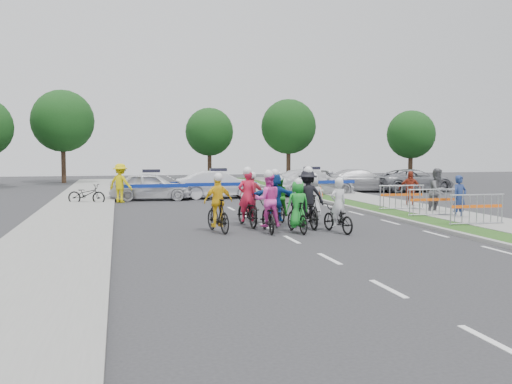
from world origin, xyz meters
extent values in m
plane|color=#28282B|center=(0.00, 0.00, 0.00)|extent=(90.00, 90.00, 0.00)
cube|color=gray|center=(5.10, 5.00, 0.06)|extent=(0.20, 60.00, 0.12)
cube|color=#264817|center=(5.80, 5.00, 0.06)|extent=(1.20, 60.00, 0.11)
cube|color=gray|center=(7.60, 5.00, 0.07)|extent=(2.40, 60.00, 0.13)
cube|color=gray|center=(-6.50, 5.00, 0.07)|extent=(3.00, 60.00, 0.13)
imported|color=black|center=(1.82, 1.07, 0.45)|extent=(0.86, 1.77, 0.89)
imported|color=silver|center=(1.82, 1.02, 0.92)|extent=(0.59, 0.44, 1.48)
sphere|color=white|center=(1.82, 0.97, 1.60)|extent=(0.26, 0.26, 0.26)
imported|color=black|center=(0.58, 1.31, 0.49)|extent=(0.58, 1.65, 0.97)
imported|color=#1B962B|center=(0.58, 1.26, 0.91)|extent=(0.75, 0.52, 1.46)
sphere|color=white|center=(0.58, 1.21, 1.58)|extent=(0.25, 0.25, 0.25)
imported|color=black|center=(-0.27, 1.69, 0.51)|extent=(0.82, 1.97, 1.01)
imported|color=#F143B6|center=(-0.27, 1.64, 1.02)|extent=(0.87, 0.70, 1.68)
sphere|color=white|center=(-0.27, 1.59, 1.82)|extent=(0.29, 0.29, 0.29)
imported|color=black|center=(-1.80, 1.99, 0.54)|extent=(0.86, 1.85, 1.07)
imported|color=yellow|center=(-1.80, 1.94, 0.98)|extent=(1.00, 0.58, 1.61)
sphere|color=white|center=(-1.80, 1.89, 1.73)|extent=(0.28, 0.28, 0.28)
imported|color=black|center=(1.27, 2.39, 0.53)|extent=(0.70, 2.00, 1.05)
imported|color=black|center=(1.27, 2.34, 1.06)|extent=(1.13, 0.65, 1.75)
sphere|color=white|center=(1.27, 2.29, 1.89)|extent=(0.30, 0.30, 0.30)
imported|color=black|center=(0.31, 3.05, 0.55)|extent=(0.73, 1.89, 1.11)
imported|color=#154AA4|center=(0.31, 3.00, 1.01)|extent=(1.59, 0.66, 1.66)
sphere|color=white|center=(0.31, 2.95, 1.80)|extent=(0.29, 0.29, 0.29)
imported|color=black|center=(-0.61, 3.16, 0.52)|extent=(0.86, 2.03, 1.04)
imported|color=red|center=(-0.61, 3.11, 1.04)|extent=(0.66, 0.47, 1.73)
sphere|color=white|center=(-0.61, 3.06, 1.87)|extent=(0.30, 0.30, 0.30)
imported|color=black|center=(1.88, 3.56, 0.51)|extent=(0.72, 1.73, 1.01)
imported|color=silver|center=(1.88, 3.51, 0.94)|extent=(0.81, 0.59, 1.52)
sphere|color=white|center=(1.88, 3.46, 1.64)|extent=(0.26, 0.26, 0.26)
imported|color=black|center=(0.84, 4.36, 0.43)|extent=(0.63, 1.64, 0.85)
imported|color=#157816|center=(0.84, 4.31, 0.89)|extent=(0.71, 0.56, 1.42)
sphere|color=white|center=(0.84, 4.26, 1.53)|extent=(0.25, 0.25, 0.25)
imported|color=black|center=(-0.12, 4.52, 0.51)|extent=(0.51, 1.72, 1.03)
imported|color=#D83C50|center=(-0.12, 4.47, 0.95)|extent=(0.91, 0.39, 1.54)
sphere|color=white|center=(-0.12, 4.42, 1.67)|extent=(0.27, 0.27, 0.27)
imported|color=silver|center=(-3.15, 14.37, 0.72)|extent=(4.38, 2.19, 1.43)
imported|color=silver|center=(0.43, 14.71, 0.73)|extent=(4.46, 1.66, 1.46)
imported|color=silver|center=(5.93, 15.30, 0.74)|extent=(5.36, 2.76, 1.49)
imported|color=#B0B1B6|center=(9.92, 17.31, 0.70)|extent=(4.99, 2.38, 1.41)
imported|color=gray|center=(13.17, 16.72, 0.70)|extent=(5.16, 2.57, 1.40)
imported|color=navy|center=(7.39, 3.03, 0.83)|extent=(0.66, 0.50, 1.65)
imported|color=#56565B|center=(7.69, 4.99, 0.92)|extent=(1.10, 1.01, 1.84)
imported|color=maroon|center=(7.81, 7.46, 0.83)|extent=(1.04, 0.84, 1.65)
imported|color=#D9C30B|center=(-4.70, 13.28, 0.96)|extent=(1.43, 1.29, 1.92)
cube|color=#F24C0C|center=(3.80, 9.17, 0.01)|extent=(0.40, 0.40, 0.03)
cone|color=#F24C0C|center=(3.80, 9.17, 0.35)|extent=(0.36, 0.36, 0.70)
cylinder|color=silver|center=(3.80, 9.17, 0.45)|extent=(0.29, 0.29, 0.08)
cube|color=#F24C0C|center=(5.74, 13.32, 0.01)|extent=(0.40, 0.40, 0.03)
cone|color=#F24C0C|center=(5.74, 13.32, 0.35)|extent=(0.36, 0.36, 0.70)
cylinder|color=silver|center=(5.74, 13.32, 0.45)|extent=(0.29, 0.29, 0.08)
imported|color=black|center=(-6.29, 12.63, 0.48)|extent=(1.95, 1.28, 0.97)
cylinder|color=#382619|center=(9.00, 30.00, 1.62)|extent=(0.36, 0.36, 3.25)
sphere|color=#113511|center=(9.00, 30.00, 4.55)|extent=(4.55, 4.55, 4.55)
cylinder|color=#382619|center=(18.00, 26.00, 1.38)|extent=(0.36, 0.36, 2.75)
sphere|color=#113511|center=(18.00, 26.00, 3.85)|extent=(3.85, 3.85, 3.85)
cylinder|color=#382619|center=(-9.00, 32.00, 1.75)|extent=(0.36, 0.36, 3.50)
sphere|color=#113511|center=(-9.00, 32.00, 4.90)|extent=(4.90, 4.90, 4.90)
cylinder|color=#382619|center=(3.00, 34.00, 1.50)|extent=(0.36, 0.36, 3.00)
sphere|color=#113511|center=(3.00, 34.00, 4.20)|extent=(4.20, 4.20, 4.20)
camera|label=1|loc=(-4.81, -15.49, 2.55)|focal=40.00mm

